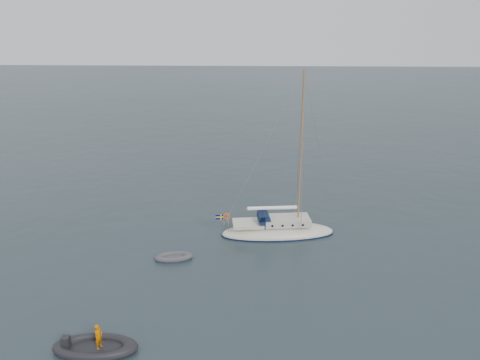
{
  "coord_description": "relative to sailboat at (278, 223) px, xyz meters",
  "views": [
    {
      "loc": [
        -1.22,
        -30.64,
        14.86
      ],
      "look_at": [
        -2.63,
        0.0,
        4.64
      ],
      "focal_mm": 35.0,
      "sensor_mm": 36.0,
      "label": 1
    }
  ],
  "objects": [
    {
      "name": "ground",
      "position": [
        -0.13,
        -1.21,
        -0.95
      ],
      "size": [
        300.0,
        300.0,
        0.0
      ],
      "primitive_type": "plane",
      "color": "black",
      "rests_on": "ground"
    },
    {
      "name": "dinghy",
      "position": [
        -7.04,
        -4.2,
        -0.79
      ],
      "size": [
        2.55,
        1.15,
        0.37
      ],
      "rotation": [
        0.0,
        0.0,
        0.22
      ],
      "color": "#4B4C50",
      "rests_on": "ground"
    },
    {
      "name": "sailboat",
      "position": [
        0.0,
        0.0,
        0.0
      ],
      "size": [
        8.81,
        2.64,
        12.55
      ],
      "rotation": [
        0.0,
        0.0,
        0.12
      ],
      "color": "beige",
      "rests_on": "ground"
    },
    {
      "name": "rib",
      "position": [
        -9.14,
        -13.55,
        -0.71
      ],
      "size": [
        4.11,
        1.87,
        1.49
      ],
      "rotation": [
        0.0,
        0.0,
        0.04
      ],
      "color": "black",
      "rests_on": "ground"
    }
  ]
}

